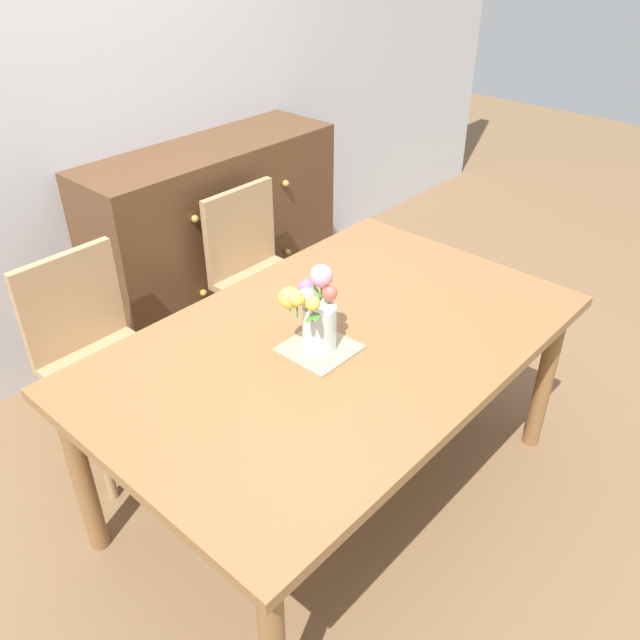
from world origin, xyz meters
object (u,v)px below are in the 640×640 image
object	(u,v)px
chair_left	(94,348)
chair_right	(257,268)
dining_table	(336,356)
flower_vase	(315,312)
dresser	(217,238)

from	to	relation	value
chair_left	chair_right	size ratio (longest dim) A/B	1.00
dining_table	flower_vase	size ratio (longest dim) A/B	5.98
chair_right	flower_vase	bearing A→B (deg)	58.16
dining_table	flower_vase	world-z (taller)	flower_vase
chair_right	dresser	size ratio (longest dim) A/B	0.64
chair_right	flower_vase	xyz separation A→B (m)	(-0.55, -0.88, 0.38)
dining_table	chair_right	xyz separation A→B (m)	(0.45, 0.89, -0.15)
dresser	flower_vase	distance (m)	1.53
chair_right	dresser	distance (m)	0.45
dresser	flower_vase	xyz separation A→B (m)	(-0.66, -1.32, 0.40)
dresser	dining_table	bearing A→B (deg)	-112.94
dining_table	chair_right	size ratio (longest dim) A/B	1.95
chair_left	chair_right	distance (m)	0.90
chair_left	flower_vase	distance (m)	1.02
dresser	flower_vase	world-z (taller)	flower_vase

